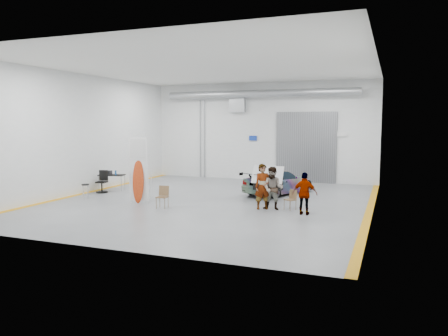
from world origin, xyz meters
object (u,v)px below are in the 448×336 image
(person_c, at_px, (305,194))
(surfboard_display, at_px, (137,175))
(folding_chair_far, at_px, (290,204))
(office_chair, at_px, (103,183))
(shop_stool, at_px, (86,192))
(person_a, at_px, (263,187))
(person_b, at_px, (273,188))
(sedan_car, at_px, (279,182))
(folding_chair_near, at_px, (162,201))
(work_table, at_px, (111,175))

(person_c, relative_size, surfboard_display, 0.54)
(folding_chair_far, bearing_deg, office_chair, -154.29)
(person_c, relative_size, office_chair, 1.49)
(surfboard_display, relative_size, shop_stool, 4.33)
(person_a, relative_size, person_b, 1.06)
(surfboard_display, bearing_deg, person_a, -5.41)
(sedan_car, bearing_deg, person_b, 125.13)
(surfboard_display, relative_size, folding_chair_far, 3.77)
(sedan_car, xyz_separation_m, folding_chair_near, (-3.64, -5.36, -0.33))
(person_b, relative_size, office_chair, 1.59)
(surfboard_display, xyz_separation_m, folding_chair_near, (1.62, -0.66, -0.97))
(person_b, xyz_separation_m, office_chair, (-9.27, 1.15, -0.40))
(surfboard_display, xyz_separation_m, work_table, (-3.31, 2.63, -0.42))
(person_b, xyz_separation_m, surfboard_display, (-6.03, -0.68, 0.37))
(shop_stool, bearing_deg, folding_chair_far, 6.16)
(sedan_car, distance_m, work_table, 8.81)
(folding_chair_near, bearing_deg, shop_stool, 166.14)
(surfboard_display, bearing_deg, person_b, -5.71)
(person_a, height_order, office_chair, person_a)
(folding_chair_near, height_order, office_chair, office_chair)
(sedan_car, xyz_separation_m, person_b, (0.78, -4.02, 0.27))
(surfboard_display, relative_size, office_chair, 2.78)
(person_b, relative_size, folding_chair_near, 1.92)
(work_table, bearing_deg, office_chair, -85.37)
(folding_chair_far, bearing_deg, person_a, -135.33)
(office_chair, bearing_deg, work_table, 84.83)
(person_a, bearing_deg, person_c, -44.63)
(sedan_car, height_order, shop_stool, sedan_car)
(person_c, distance_m, folding_chair_far, 1.20)
(work_table, height_order, office_chair, office_chair)
(surfboard_display, relative_size, work_table, 2.14)
(person_a, bearing_deg, surfboard_display, 157.11)
(person_a, distance_m, surfboard_display, 5.64)
(folding_chair_far, height_order, work_table, work_table)
(person_c, bearing_deg, person_a, -15.40)
(person_c, bearing_deg, surfboard_display, 0.92)
(person_c, relative_size, shop_stool, 2.32)
(shop_stool, distance_m, work_table, 2.81)
(office_chair, bearing_deg, person_b, -16.87)
(office_chair, bearing_deg, person_c, -18.63)
(shop_stool, bearing_deg, surfboard_display, 1.82)
(person_b, xyz_separation_m, work_table, (-9.34, 1.95, -0.05))
(person_c, xyz_separation_m, work_table, (-10.73, 2.45, 0.00))
(person_c, height_order, work_table, person_c)
(person_a, relative_size, person_c, 1.13)
(folding_chair_far, distance_m, office_chair, 9.98)
(surfboard_display, relative_size, folding_chair_near, 3.36)
(person_a, bearing_deg, work_table, 137.89)
(person_c, xyz_separation_m, surfboard_display, (-7.42, -0.18, 0.43))
(person_a, distance_m, person_c, 1.90)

